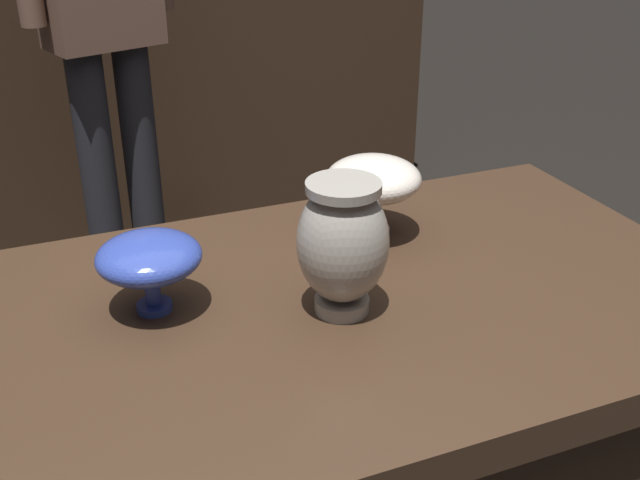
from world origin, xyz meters
name	(u,v)px	position (x,y,z in m)	size (l,w,h in m)	color
back_display_shelf	(98,97)	(0.00, 2.20, 0.49)	(2.60, 0.40, 0.99)	#382619
vase_centerpiece	(343,243)	(0.05, -0.03, 0.90)	(0.12, 0.12, 0.18)	gray
vase_tall_behind	(373,181)	(0.18, 0.16, 0.89)	(0.15, 0.15, 0.13)	silver
vase_left_accent	(149,258)	(-0.18, 0.06, 0.88)	(0.14, 0.14, 0.11)	#2D429E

